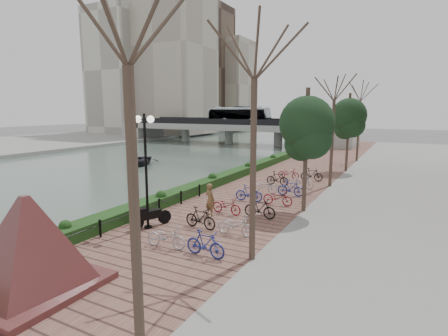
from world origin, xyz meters
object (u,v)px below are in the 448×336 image
Objects in this scene: lamppost at (145,147)px; pedestrian at (210,200)px; boat at (140,160)px; motorcycle at (151,215)px; granite_monument at (29,243)px.

lamppost is 3.08× the size of pedestrian.
pedestrian is at bearing -64.38° from boat.
motorcycle is 22.22m from boat.
lamppost reaches higher than granite_monument.
lamppost is 2.97× the size of motorcycle.
boat is at bearing 155.14° from motorcycle.
lamppost is 3.19m from motorcycle.
lamppost is 4.44m from pedestrian.
granite_monument is 6.28m from motorcycle.
pedestrian is 21.47m from boat.
boat is (-15.06, 16.34, -0.54)m from motorcycle.
motorcycle is 1.04× the size of pedestrian.
motorcycle is 3.19m from pedestrian.
lamppost is at bearing -68.69° from motorcycle.
granite_monument is at bearing -62.64° from motorcycle.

